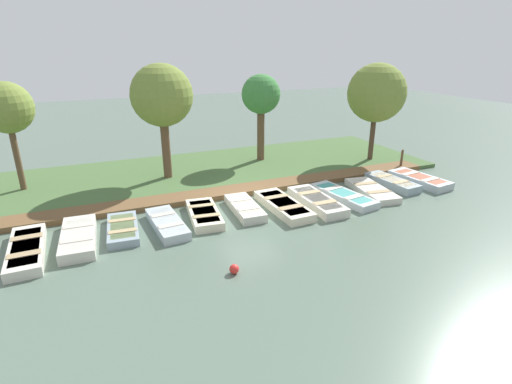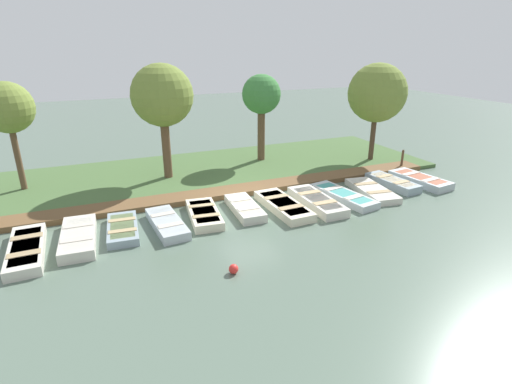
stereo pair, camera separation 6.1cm
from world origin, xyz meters
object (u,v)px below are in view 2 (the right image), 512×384
at_px(rowboat_11, 420,180).
at_px(buoy, 234,269).
at_px(rowboat_6, 283,206).
at_px(rowboat_10, 392,183).
at_px(park_tree_center, 261,96).
at_px(rowboat_3, 167,223).
at_px(rowboat_4, 204,214).
at_px(park_tree_left, 162,96).
at_px(rowboat_5, 245,208).
at_px(rowboat_7, 317,201).
at_px(park_tree_far_left, 7,109).
at_px(rowboat_8, 343,196).
at_px(park_tree_right, 377,93).
at_px(mooring_post_far, 402,160).
at_px(rowboat_1, 78,237).
at_px(rowboat_0, 26,249).
at_px(rowboat_9, 372,191).
at_px(rowboat_2, 123,229).

xyz_separation_m(rowboat_11, buoy, (4.29, -11.69, -0.04)).
height_order(rowboat_6, rowboat_10, rowboat_10).
distance_m(rowboat_11, park_tree_center, 9.68).
xyz_separation_m(rowboat_3, rowboat_4, (-0.31, 1.58, -0.00)).
relative_size(rowboat_3, buoy, 9.85).
distance_m(rowboat_3, park_tree_left, 7.15).
bearing_deg(rowboat_5, rowboat_7, 82.14).
height_order(park_tree_far_left, park_tree_left, park_tree_left).
relative_size(rowboat_8, park_tree_right, 0.63).
bearing_deg(buoy, rowboat_5, 154.50).
bearing_deg(rowboat_10, mooring_post_far, 124.83).
distance_m(rowboat_8, buoy, 7.89).
height_order(rowboat_11, buoy, rowboat_11).
bearing_deg(rowboat_8, rowboat_11, 84.11).
distance_m(rowboat_5, park_tree_right, 11.23).
relative_size(rowboat_6, park_tree_center, 0.69).
relative_size(rowboat_10, buoy, 9.60).
distance_m(rowboat_8, park_tree_center, 7.98).
relative_size(rowboat_1, rowboat_3, 1.07).
xyz_separation_m(rowboat_11, park_tree_far_left, (-6.38, -18.49, 3.81)).
bearing_deg(rowboat_3, mooring_post_far, 95.89).
bearing_deg(rowboat_5, rowboat_0, -83.78).
xyz_separation_m(rowboat_9, park_tree_left, (-5.77, -8.53, 4.15)).
relative_size(rowboat_6, buoy, 11.50).
bearing_deg(rowboat_3, park_tree_center, 130.26).
distance_m(rowboat_2, rowboat_9, 11.38).
xyz_separation_m(park_tree_left, park_tree_right, (1.36, 11.87, -0.24)).
height_order(rowboat_2, rowboat_9, same).
bearing_deg(rowboat_5, buoy, -22.86).
bearing_deg(park_tree_right, rowboat_11, -1.65).
distance_m(park_tree_left, park_tree_right, 11.95).
xyz_separation_m(park_tree_far_left, park_tree_right, (2.23, 18.61, 0.06)).
distance_m(rowboat_11, mooring_post_far, 2.41).
relative_size(rowboat_11, buoy, 10.53).
xyz_separation_m(rowboat_2, park_tree_center, (-6.61, 8.63, 3.74)).
bearing_deg(rowboat_1, rowboat_5, 94.87).
height_order(rowboat_7, park_tree_right, park_tree_right).
distance_m(rowboat_0, rowboat_10, 16.16).
relative_size(rowboat_7, buoy, 11.19).
xyz_separation_m(rowboat_6, rowboat_7, (0.16, 1.57, 0.01)).
distance_m(rowboat_5, rowboat_8, 4.74).
height_order(rowboat_5, buoy, rowboat_5).
relative_size(rowboat_5, rowboat_7, 0.82).
relative_size(park_tree_far_left, park_tree_right, 0.91).
height_order(rowboat_4, park_tree_left, park_tree_left).
bearing_deg(park_tree_right, rowboat_9, -37.17).
distance_m(rowboat_3, park_tree_far_left, 9.41).
height_order(rowboat_4, park_tree_far_left, park_tree_far_left).
relative_size(rowboat_3, mooring_post_far, 2.60).
distance_m(park_tree_far_left, park_tree_left, 6.81).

